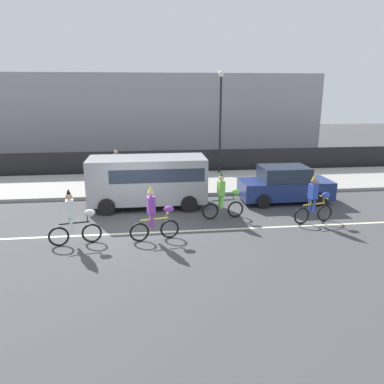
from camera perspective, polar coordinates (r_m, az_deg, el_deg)
ground_plane at (r=14.11m, az=-8.60°, el=-5.50°), size 80.00×80.00×0.00m
road_centre_line at (r=13.64m, az=-8.65°, el=-6.23°), size 36.00×0.14×0.01m
sidewalk_curb at (r=20.30m, az=-8.15°, el=1.22°), size 60.00×5.00×0.15m
fence_line at (r=23.00m, az=-8.08°, el=4.49°), size 40.00×0.08×1.40m
building_backdrop at (r=31.26m, az=-8.83°, el=11.66°), size 28.00×8.00×6.10m
parade_cyclist_zebra at (r=12.87m, az=-17.45°, el=-4.14°), size 1.71×0.53×1.92m
parade_cyclist_purple at (r=12.71m, az=-5.70°, el=-3.74°), size 1.70×0.54×1.92m
parade_cyclist_lime at (r=14.82m, az=4.84°, el=-0.92°), size 1.72×0.51×1.92m
parade_cyclist_cobalt at (r=15.02m, az=18.19°, el=-1.43°), size 1.70×0.55×1.92m
parked_van_grey at (r=16.31m, az=-6.54°, el=2.14°), size 5.00×2.22×2.18m
parked_car_navy at (r=17.55m, az=13.95°, el=1.05°), size 4.10×1.92×1.64m
street_lamp_post at (r=22.09m, az=4.38°, el=12.75°), size 0.36×0.36×5.86m
pedestrian_onlooker at (r=21.27m, az=-11.44°, el=4.31°), size 0.32×0.20×1.62m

